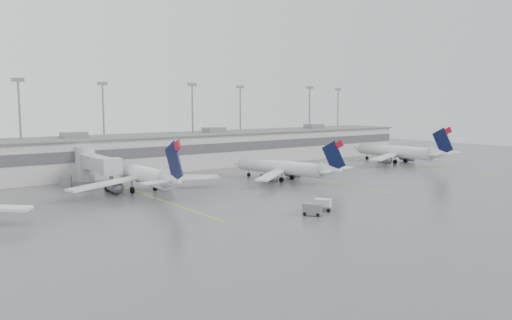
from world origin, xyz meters
TOP-DOWN VIEW (x-y plane):
  - ground at (0.00, 0.00)m, footprint 260.00×260.00m
  - terminal at (-0.01, 57.98)m, footprint 152.00×17.00m
  - light_masts at (0.00, 63.75)m, footprint 142.40×8.00m
  - jet_bridge_right at (-20.50, 45.72)m, footprint 4.00×17.20m
  - stand_markings at (-0.00, 24.00)m, footprint 105.25×40.00m
  - jet_mid_left at (-16.48, 31.79)m, footprint 27.70×31.05m
  - jet_mid_right at (11.62, 26.11)m, footprint 23.51×26.69m
  - jet_far_right at (54.71, 31.00)m, footprint 27.76×31.10m
  - baggage_tug at (-2.41, 1.17)m, footprint 2.91×3.19m
  - baggage_cart at (-5.61, -0.03)m, footprint 2.66×2.96m
  - gse_uld_b at (-9.47, 35.73)m, footprint 3.15×2.63m
  - gse_uld_c at (25.92, 42.65)m, footprint 2.39×1.81m
  - gse_loader at (-25.51, 45.89)m, footprint 2.94×3.59m
  - cone_b at (-21.12, 37.18)m, footprint 0.39×0.39m
  - cone_c at (11.95, 33.37)m, footprint 0.49×0.49m
  - cone_d at (57.25, 36.81)m, footprint 0.45×0.45m

SIDE VIEW (x-z plane):
  - ground at x=0.00m, z-range 0.00..0.00m
  - stand_markings at x=0.00m, z-range 0.00..0.01m
  - cone_b at x=-21.12m, z-range 0.00..0.63m
  - cone_d at x=57.25m, z-range 0.00..0.72m
  - cone_c at x=11.95m, z-range 0.00..0.78m
  - baggage_tug at x=-2.41m, z-range -0.19..1.56m
  - gse_uld_c at x=25.92m, z-range 0.00..1.54m
  - baggage_cart at x=-5.61m, z-range 0.04..1.69m
  - gse_uld_b at x=-9.47m, z-range 0.00..1.91m
  - gse_loader at x=-25.51m, z-range 0.00..1.93m
  - jet_mid_right at x=11.62m, z-range -1.67..7.14m
  - jet_mid_left at x=-16.48m, z-range -1.90..8.14m
  - jet_far_right at x=54.71m, z-range -1.90..8.16m
  - jet_bridge_right at x=-20.50m, z-range 0.37..7.37m
  - terminal at x=-0.01m, z-range -0.55..8.90m
  - light_masts at x=0.00m, z-range 1.73..22.33m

